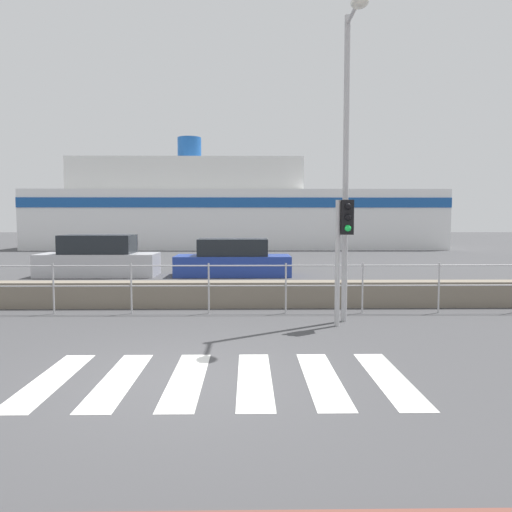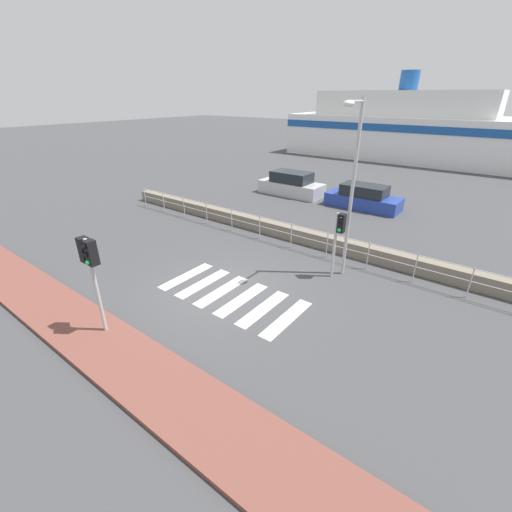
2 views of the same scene
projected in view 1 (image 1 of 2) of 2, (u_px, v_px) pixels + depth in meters
The scene contains 9 objects.
ground_plane at pixel (181, 379), 6.62m from camera, with size 160.00×160.00×0.00m, color #424244.
crosswalk at pixel (221, 379), 6.62m from camera, with size 4.95×2.40×0.01m.
seawall at pixel (212, 294), 12.15m from camera, with size 23.27×0.55×0.62m.
harbor_fence at pixel (209, 281), 11.25m from camera, with size 20.98×0.04×1.14m.
traffic_light_far at pixel (344, 234), 9.82m from camera, with size 0.34×0.32×2.51m.
streetlamp at pixel (349, 132), 9.90m from camera, with size 0.32×1.34×6.21m.
ferry_boat at pixel (227, 211), 38.49m from camera, with size 29.99×8.47×8.40m.
parked_car_silver at pixel (99, 258), 18.85m from camera, with size 4.39×1.77×1.55m.
parked_car_blue at pixel (233, 260), 18.93m from camera, with size 4.34×1.72×1.40m.
Camera 1 is at (0.89, -6.50, 2.11)m, focal length 35.00 mm.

